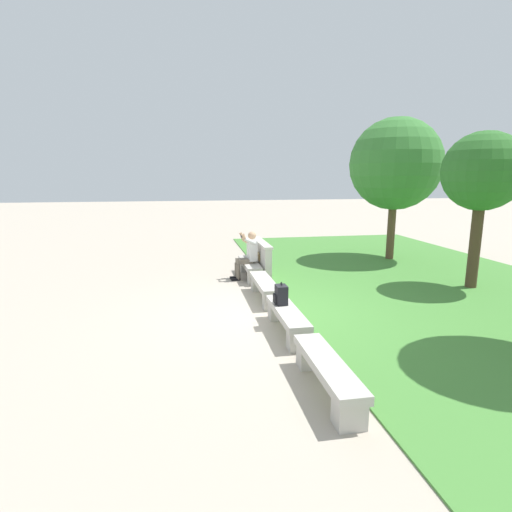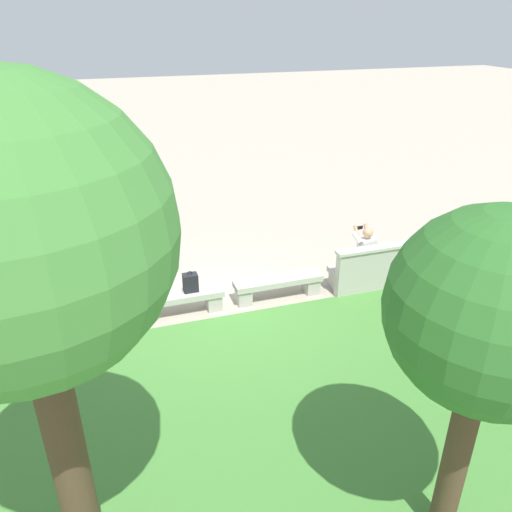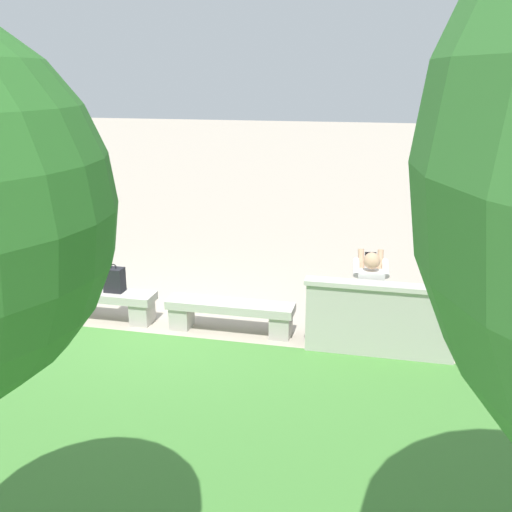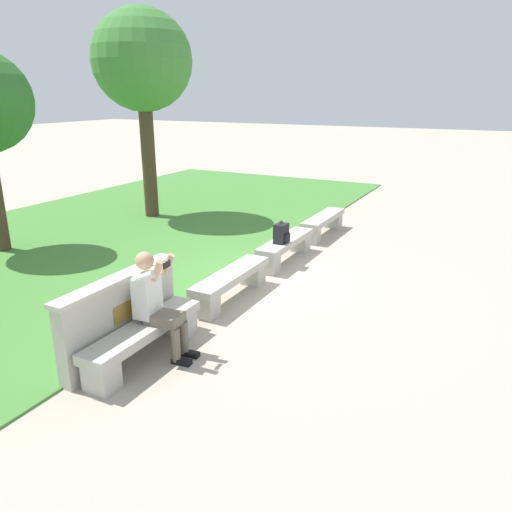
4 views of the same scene
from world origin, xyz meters
name	(u,v)px [view 3 (image 3 of 4)]	position (x,y,z in m)	size (l,w,h in m)	color
ground_plane	(162,325)	(0.00, 0.00, 0.00)	(80.00, 80.00, 0.00)	#B2A593
bench_main	(379,325)	(-3.12, 0.00, 0.30)	(1.83, 0.40, 0.45)	#B7B2A8
bench_near	(230,312)	(-1.04, 0.00, 0.30)	(1.83, 0.40, 0.45)	#B7B2A8
bench_mid	(96,300)	(1.04, 0.00, 0.30)	(1.83, 0.40, 0.45)	#B7B2A8
backrest_wall_with_plaque	(380,320)	(-3.12, 0.34, 0.52)	(1.95, 0.24, 1.01)	#B7B2A8
person_photographer	(369,292)	(-2.96, -0.08, 0.74)	(0.50, 0.75, 1.32)	black
backpack	(115,280)	(0.74, -0.05, 0.63)	(0.28, 0.24, 0.43)	black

